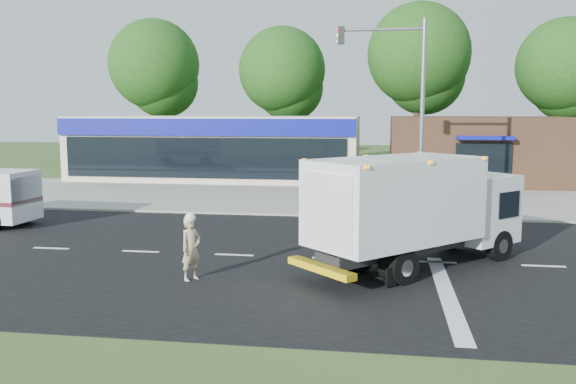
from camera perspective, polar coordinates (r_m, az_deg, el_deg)
name	(u,v)px	position (r m, az deg, el deg)	size (l,w,h in m)	color
ground	(332,259)	(18.30, 4.17, -6.26)	(120.00, 120.00, 0.00)	#385123
road_asphalt	(332,259)	(18.30, 4.17, -6.25)	(60.00, 14.00, 0.02)	black
sidewalk	(347,212)	(26.31, 5.55, -1.85)	(60.00, 2.40, 0.12)	gray
parking_apron	(353,194)	(32.05, 6.11, -0.23)	(60.00, 9.00, 0.02)	gray
lane_markings	(378,272)	(16.94, 8.41, -7.41)	(55.20, 7.00, 0.01)	silver
ems_box_truck	(415,204)	(17.21, 11.80, -1.14)	(6.57, 6.55, 3.15)	black
emergency_worker	(191,247)	(16.04, -9.07, -5.11)	(0.66, 0.73, 1.79)	tan
retail_strip_mall	(216,148)	(39.11, -6.78, 4.14)	(18.00, 6.20, 4.00)	beige
brown_storefront	(475,150)	(38.20, 17.12, 3.75)	(10.00, 6.70, 4.00)	#382316
traffic_signal_pole	(406,97)	(25.34, 11.01, 8.72)	(3.51, 0.25, 8.00)	gray
background_trees	(351,69)	(46.03, 5.96, 11.36)	(36.77, 7.39, 12.10)	#332114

